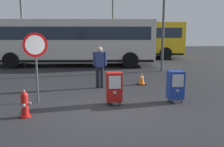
# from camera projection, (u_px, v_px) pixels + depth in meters

# --- Properties ---
(ground_plane) EXTENTS (60.00, 60.00, 0.00)m
(ground_plane) POSITION_uv_depth(u_px,v_px,m) (105.00, 112.00, 6.98)
(ground_plane) COLOR #262628
(fire_hydrant) EXTENTS (0.33, 0.31, 0.75)m
(fire_hydrant) POSITION_uv_depth(u_px,v_px,m) (25.00, 104.00, 6.49)
(fire_hydrant) COLOR red
(fire_hydrant) RESTS_ON ground_plane
(newspaper_box_primary) EXTENTS (0.48, 0.42, 1.02)m
(newspaper_box_primary) POSITION_uv_depth(u_px,v_px,m) (175.00, 85.00, 7.84)
(newspaper_box_primary) COLOR black
(newspaper_box_primary) RESTS_ON ground_plane
(newspaper_box_secondary) EXTENTS (0.48, 0.42, 1.02)m
(newspaper_box_secondary) POSITION_uv_depth(u_px,v_px,m) (114.00, 87.00, 7.60)
(newspaper_box_secondary) COLOR black
(newspaper_box_secondary) RESTS_ON ground_plane
(stop_sign) EXTENTS (0.71, 0.31, 2.23)m
(stop_sign) POSITION_uv_depth(u_px,v_px,m) (36.00, 53.00, 7.66)
(stop_sign) COLOR #4C4F54
(stop_sign) RESTS_ON ground_plane
(pedestrian) EXTENTS (0.55, 0.22, 1.67)m
(pedestrian) POSITION_uv_depth(u_px,v_px,m) (100.00, 65.00, 9.81)
(pedestrian) COLOR black
(pedestrian) RESTS_ON ground_plane
(traffic_cone) EXTENTS (0.36, 0.36, 0.53)m
(traffic_cone) POSITION_uv_depth(u_px,v_px,m) (142.00, 79.00, 10.51)
(traffic_cone) COLOR black
(traffic_cone) RESTS_ON ground_plane
(bus_near) EXTENTS (10.65, 3.36, 3.00)m
(bus_near) POSITION_uv_depth(u_px,v_px,m) (73.00, 40.00, 16.12)
(bus_near) COLOR beige
(bus_near) RESTS_ON ground_plane
(bus_far) EXTENTS (10.63, 3.29, 3.00)m
(bus_far) POSITION_uv_depth(u_px,v_px,m) (119.00, 38.00, 20.59)
(bus_far) COLOR gold
(bus_far) RESTS_ON ground_plane
(street_light_near_right) EXTENTS (0.32, 0.32, 7.90)m
(street_light_near_right) POSITION_uv_depth(u_px,v_px,m) (113.00, 3.00, 19.72)
(street_light_near_right) COLOR #4C4F54
(street_light_near_right) RESTS_ON ground_plane
(street_light_far_left) EXTENTS (0.32, 0.32, 7.27)m
(street_light_far_left) POSITION_uv_depth(u_px,v_px,m) (21.00, 0.00, 15.02)
(street_light_far_left) COLOR #4C4F54
(street_light_far_left) RESTS_ON ground_plane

